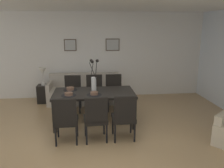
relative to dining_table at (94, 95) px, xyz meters
The scene contains 21 objects.
ground_plane 1.28m from the dining_table, 97.00° to the right, with size 9.00×9.00×0.00m, color tan.
back_wall_panel 2.26m from the dining_table, 93.52° to the left, with size 9.00×0.10×2.60m, color silver.
dining_table is the anchor object (origin of this frame).
dining_chair_near_left 1.07m from the dining_table, 121.26° to the right, with size 0.45×0.45×0.92m.
dining_chair_near_right 1.06m from the dining_table, 120.97° to the left, with size 0.46×0.46×0.92m.
dining_chair_far_left 0.90m from the dining_table, 89.43° to the right, with size 0.47×0.47×0.92m.
dining_chair_far_right 0.94m from the dining_table, 88.06° to the left, with size 0.45×0.45×0.92m.
dining_chair_mid_left 1.05m from the dining_table, 57.99° to the right, with size 0.44×0.44×0.92m.
dining_chair_mid_right 1.09m from the dining_table, 58.64° to the left, with size 0.46×0.46×0.92m.
centerpiece_vase 0.36m from the dining_table, 55.35° to the left, with size 0.21×0.23×0.73m.
placemat_near_left 0.59m from the dining_table, 157.89° to the right, with size 0.32×0.32×0.01m, color black.
bowl_near_left 0.59m from the dining_table, 157.89° to the right, with size 0.17×0.17×0.07m.
placemat_near_right 0.59m from the dining_table, 157.89° to the left, with size 0.32×0.32×0.01m, color black.
bowl_near_right 0.59m from the dining_table, 157.89° to the left, with size 0.17×0.17×0.07m.
placemat_far_left 0.23m from the dining_table, 90.00° to the right, with size 0.32×0.32×0.01m, color black.
bowl_far_left 0.25m from the dining_table, 90.00° to the right, with size 0.17×0.17×0.07m.
sofa 1.68m from the dining_table, 98.63° to the left, with size 2.08×0.84×0.80m.
side_table 2.21m from the dining_table, 130.83° to the left, with size 0.36×0.36×0.52m, color black.
table_lamp 2.18m from the dining_table, 130.83° to the left, with size 0.22×0.22×0.51m.
framed_picture_left 2.39m from the dining_table, 106.97° to the left, with size 0.36×0.03×0.35m.
framed_picture_center 2.39m from the dining_table, 73.03° to the left, with size 0.42×0.03×0.37m.
Camera 1 is at (0.03, -3.89, 2.16)m, focal length 36.90 mm.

